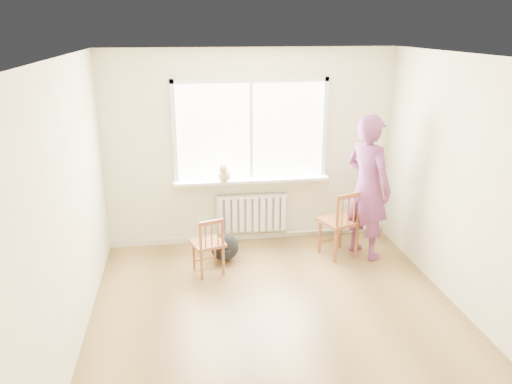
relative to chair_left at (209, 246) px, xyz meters
name	(u,v)px	position (x,y,z in m)	size (l,w,h in m)	color
floor	(281,325)	(0.66, -1.24, -0.38)	(4.50, 4.50, 0.00)	olive
ceiling	(286,58)	(0.66, -1.24, 2.32)	(4.50, 4.50, 0.00)	white
back_wall	(251,149)	(0.66, 1.01, 0.97)	(4.00, 0.01, 2.70)	beige
window	(251,126)	(0.66, 0.99, 1.28)	(2.12, 0.05, 1.42)	white
windowsill	(252,180)	(0.66, 0.90, 0.55)	(2.15, 0.22, 0.04)	white
radiator	(252,212)	(0.66, 0.92, 0.06)	(1.00, 0.12, 0.55)	white
heating_pipe	(335,230)	(1.91, 0.95, -0.30)	(0.04, 0.04, 1.40)	silver
baseboard	(251,236)	(0.66, 1.00, -0.34)	(4.00, 0.03, 0.08)	beige
chair_left	(209,246)	(0.00, 0.00, 0.00)	(0.46, 0.45, 0.76)	brown
chair_right	(341,224)	(1.77, 0.25, 0.08)	(0.58, 0.57, 0.93)	brown
person	(368,187)	(2.10, 0.26, 0.58)	(0.70, 0.46, 1.92)	#B13B51
cat	(224,173)	(0.27, 0.82, 0.69)	(0.24, 0.46, 0.31)	beige
backpack	(225,247)	(0.22, 0.36, -0.20)	(0.37, 0.28, 0.37)	black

